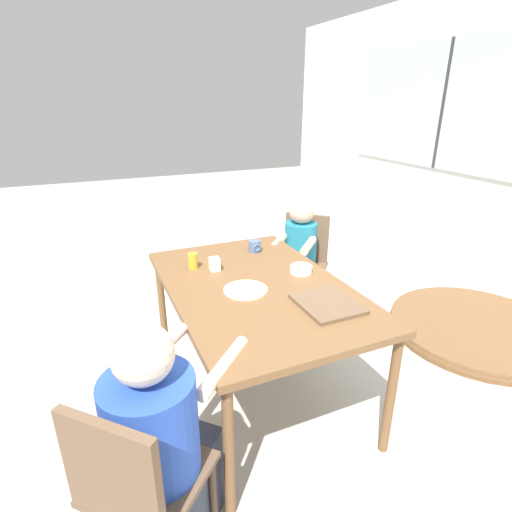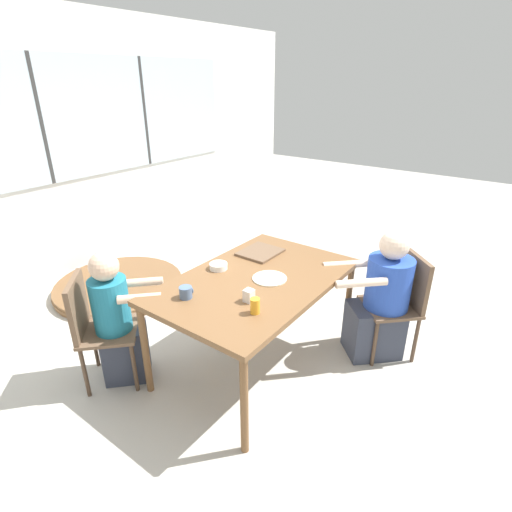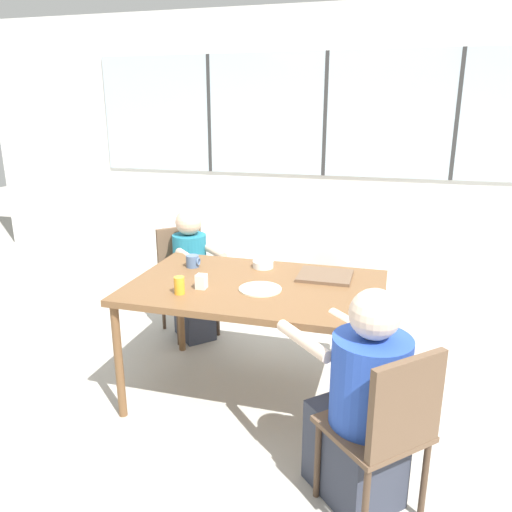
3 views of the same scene
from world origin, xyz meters
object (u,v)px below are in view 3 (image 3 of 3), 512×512
person_man_blue_shirt (192,279)px  bowl_white_shallow (263,264)px  juice_glass (179,285)px  chair_for_woman_green_shirt (389,423)px  milk_carton_small (201,282)px  coffee_mug (193,261)px  folded_table_stack (318,289)px  person_woman_green_shirt (362,410)px  chair_for_man_blue_shirt (184,270)px

person_man_blue_shirt → bowl_white_shallow: bearing=105.1°
person_man_blue_shirt → juice_glass: size_ratio=10.25×
bowl_white_shallow → chair_for_woman_green_shirt: bearing=-53.4°
person_man_blue_shirt → milk_carton_small: 1.02m
bowl_white_shallow → person_man_blue_shirt: bearing=150.9°
coffee_mug → folded_table_stack: size_ratio=0.07×
milk_carton_small → bowl_white_shallow: bearing=62.8°
person_woman_green_shirt → bowl_white_shallow: size_ratio=7.84×
coffee_mug → chair_for_woman_green_shirt: bearing=-38.4°
chair_for_man_blue_shirt → folded_table_stack: (0.94, 1.10, -0.47)m
person_man_blue_shirt → juice_glass: (0.35, -0.98, 0.33)m
chair_for_woman_green_shirt → chair_for_man_blue_shirt: size_ratio=1.00×
chair_for_woman_green_shirt → milk_carton_small: 1.34m
person_man_blue_shirt → chair_for_woman_green_shirt: bearing=89.3°
coffee_mug → bowl_white_shallow: (0.46, 0.12, -0.02)m
chair_for_man_blue_shirt → juice_glass: 1.23m
chair_for_woman_green_shirt → coffee_mug: size_ratio=9.34×
chair_for_man_blue_shirt → bowl_white_shallow: chair_for_man_blue_shirt is taller
chair_for_woman_green_shirt → person_woman_green_shirt: size_ratio=0.80×
chair_for_man_blue_shirt → bowl_white_shallow: 0.98m
chair_for_woman_green_shirt → coffee_mug: chair_for_woman_green_shirt is taller
person_woman_green_shirt → coffee_mug: person_woman_green_shirt is taller
chair_for_woman_green_shirt → juice_glass: juice_glass is taller
chair_for_man_blue_shirt → bowl_white_shallow: size_ratio=6.25×
coffee_mug → folded_table_stack: 1.96m
milk_carton_small → bowl_white_shallow: (0.25, 0.48, -0.02)m
person_man_blue_shirt → coffee_mug: 0.63m
person_woman_green_shirt → person_man_blue_shirt: bearing=90.7°
juice_glass → person_man_blue_shirt: bearing=109.4°
chair_for_man_blue_shirt → person_man_blue_shirt: size_ratio=0.82×
chair_for_man_blue_shirt → juice_glass: juice_glass is taller
chair_for_woman_green_shirt → folded_table_stack: chair_for_woman_green_shirt is taller
chair_for_man_blue_shirt → bowl_white_shallow: (0.80, -0.49, 0.28)m
juice_glass → coffee_mug: bearing=103.9°
chair_for_woman_green_shirt → chair_for_man_blue_shirt: bearing=90.7°
chair_for_man_blue_shirt → coffee_mug: (0.34, -0.61, 0.29)m
person_man_blue_shirt → person_woman_green_shirt: bearing=89.3°
person_man_blue_shirt → chair_for_man_blue_shirt: bearing=-90.0°
folded_table_stack → coffee_mug: bearing=-109.4°
chair_for_woman_green_shirt → juice_glass: size_ratio=8.43×
chair_for_man_blue_shirt → person_man_blue_shirt: person_man_blue_shirt is taller
juice_glass → person_woman_green_shirt: bearing=-22.2°
chair_for_woman_green_shirt → bowl_white_shallow: (-0.87, 1.17, 0.28)m
coffee_mug → juice_glass: juice_glass is taller
person_woman_green_shirt → juice_glass: bearing=113.3°
coffee_mug → milk_carton_small: milk_carton_small is taller
chair_for_man_blue_shirt → person_man_blue_shirt: bearing=90.0°
person_woman_green_shirt → folded_table_stack: size_ratio=0.80×
chair_for_woman_green_shirt → bowl_white_shallow: 1.48m
person_woman_green_shirt → milk_carton_small: 1.19m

